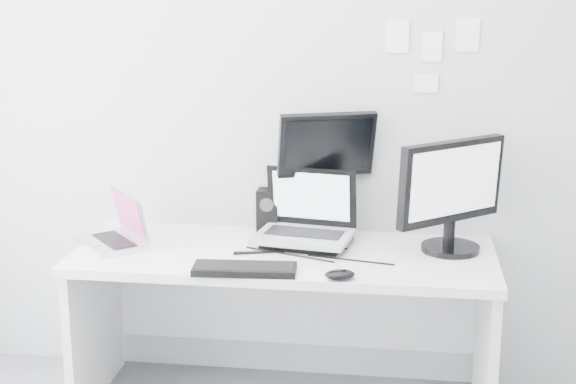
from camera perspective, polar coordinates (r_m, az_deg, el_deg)
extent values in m
plane|color=#B4B6B8|center=(3.88, 0.45, 6.36)|extent=(3.60, 0.00, 3.60)
cube|color=white|center=(3.81, -0.26, -9.20)|extent=(1.80, 0.70, 0.73)
cube|color=silver|center=(3.81, -11.75, -1.74)|extent=(0.40, 0.40, 0.24)
cube|color=black|center=(3.95, -1.31, -1.23)|extent=(0.13, 0.13, 0.20)
cube|color=#9D9FA4|center=(3.71, 1.04, -1.14)|extent=(0.45, 0.37, 0.34)
cube|color=black|center=(3.83, 2.50, 1.29)|extent=(0.46, 0.30, 0.59)
cube|color=black|center=(3.69, 10.90, -0.17)|extent=(0.58, 0.55, 0.50)
cube|color=black|center=(3.44, -2.90, -5.14)|extent=(0.42, 0.17, 0.03)
ellipsoid|color=black|center=(3.36, 3.46, -5.49)|extent=(0.14, 0.10, 0.04)
cube|color=white|center=(3.82, 7.27, 10.19)|extent=(0.10, 0.00, 0.14)
cube|color=white|center=(3.82, 9.53, 9.51)|extent=(0.09, 0.00, 0.13)
cube|color=white|center=(3.83, 11.84, 10.16)|extent=(0.10, 0.00, 0.14)
cube|color=white|center=(3.84, 9.13, 7.14)|extent=(0.11, 0.00, 0.08)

